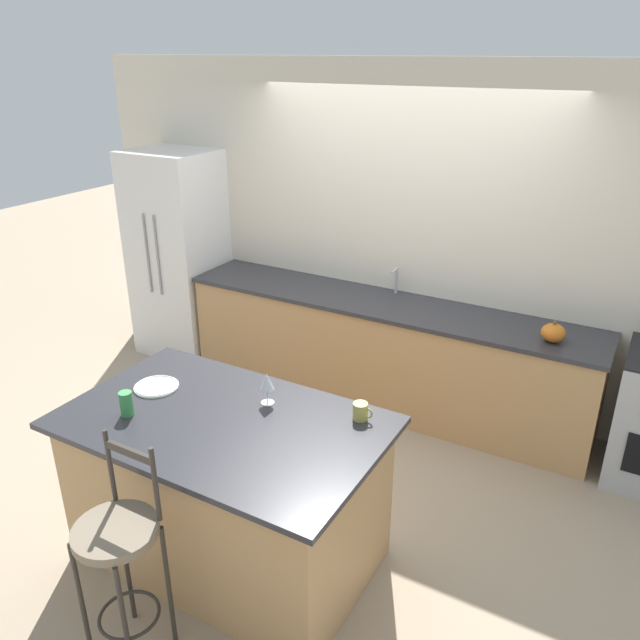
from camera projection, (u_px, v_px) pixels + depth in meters
name	position (u px, v px, depth m)	size (l,w,h in m)	color
ground_plane	(361.00, 420.00, 5.02)	(18.00, 18.00, 0.00)	tan
wall_back	(403.00, 237.00, 5.04)	(6.00, 0.07, 2.70)	beige
back_counter	(383.00, 352.00, 5.14)	(3.40, 0.67, 0.90)	tan
sink_faucet	(396.00, 278.00, 5.07)	(0.02, 0.13, 0.22)	#ADAFB5
kitchen_island	(227.00, 489.00, 3.52)	(1.74, 1.06, 0.92)	tan
refrigerator	(179.00, 255.00, 5.86)	(0.77, 0.69, 1.93)	white
bar_stool_near	(120.00, 551.00, 2.87)	(0.39, 0.39, 1.16)	#332D28
dinner_plate	(156.00, 386.00, 3.65)	(0.26, 0.26, 0.02)	white
wine_glass	(267.00, 382.00, 3.44)	(0.08, 0.08, 0.19)	white
coffee_mug	(361.00, 411.00, 3.32)	(0.11, 0.08, 0.10)	#C1B251
tumbler_cup	(126.00, 404.00, 3.35)	(0.07, 0.07, 0.14)	#3D934C
pumpkin_decoration	(553.00, 333.00, 4.26)	(0.16, 0.16, 0.15)	orange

